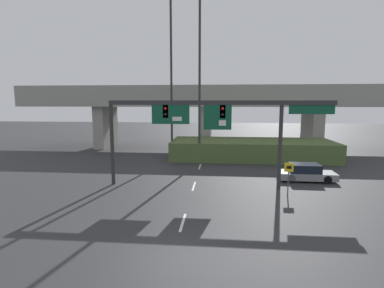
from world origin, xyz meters
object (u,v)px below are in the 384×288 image
Objects in this scene: signal_gantry at (210,117)px; speed_limit_sign at (289,174)px; highway_light_pole_near at (171,75)px; parked_sedan_near_right at (306,173)px; highway_light_pole_far at (200,74)px.

speed_limit_sign is (5.38, -1.71, -3.68)m from signal_gantry.
highway_light_pole_near is 16.99m from parked_sedan_near_right.
highway_light_pole_near is at bearing 112.96° from signal_gantry.
signal_gantry is at bearing -67.04° from highway_light_pole_near.
highway_light_pole_near reaches higher than signal_gantry.
highway_light_pole_far is at bearing -30.08° from highway_light_pole_near.
highway_light_pole_near is at bearing 128.69° from speed_limit_sign.
signal_gantry is at bearing 162.38° from speed_limit_sign.
highway_light_pole_far is at bearing 98.67° from signal_gantry.
signal_gantry is at bearing -161.37° from parked_sedan_near_right.
highway_light_pole_near reaches higher than speed_limit_sign.
highway_light_pole_far is at bearing 145.95° from parked_sedan_near_right.
parked_sedan_near_right is (12.22, -8.21, -8.48)m from highway_light_pole_near.
highway_light_pole_far reaches higher than speed_limit_sign.
speed_limit_sign is at bearing -51.31° from highway_light_pole_near.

